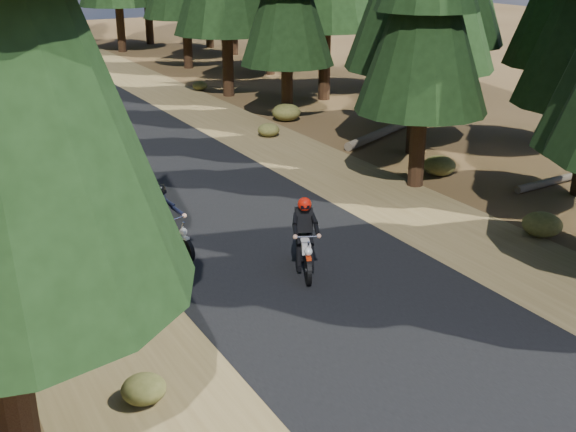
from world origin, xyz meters
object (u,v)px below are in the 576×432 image
object	(u,v)px
log_far	(559,180)
rider_lead	(305,249)
rider_follow	(166,233)
log_near	(383,132)

from	to	relation	value
log_far	rider_lead	xyz separation A→B (m)	(-9.95, -1.72, 0.45)
rider_follow	log_near	bearing A→B (deg)	-166.56
log_near	rider_follow	distance (m)	12.92
log_far	rider_follow	distance (m)	12.32
rider_follow	log_far	bearing A→B (deg)	159.51
log_near	rider_lead	world-z (taller)	rider_lead
log_far	rider_lead	size ratio (longest dim) A/B	1.86
log_near	rider_lead	bearing A→B (deg)	-159.97
log_far	rider_lead	world-z (taller)	rider_lead
log_far	rider_follow	size ratio (longest dim) A/B	1.80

